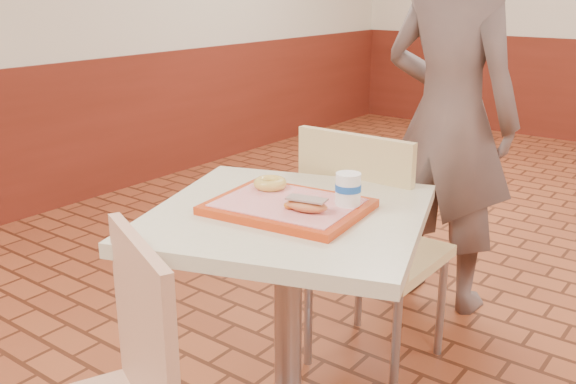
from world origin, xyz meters
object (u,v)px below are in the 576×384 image
Objects in this scene: customer at (449,119)px; ring_donut at (270,183)px; main_table at (288,293)px; serving_tray at (288,206)px; paper_cup at (348,189)px; chair_main_back at (368,241)px; long_john_donut at (306,205)px.

ring_donut is (-0.07, -1.25, -0.02)m from customer.
main_table is at bearing 95.58° from customer.
serving_tray is at bearing -30.12° from ring_donut.
customer reaches higher than serving_tray.
serving_tray is 4.64× the size of paper_cup.
chair_main_back is 0.62m from paper_cup.
long_john_donut is (0.12, -0.59, 0.34)m from chair_main_back.
paper_cup reaches higher than ring_donut.
chair_main_back is at bearing 111.72° from paper_cup.
ring_donut is (-0.13, 0.08, 0.03)m from serving_tray.
long_john_donut is at bearing -26.63° from ring_donut.
main_table is 5.98× the size of long_john_donut.
serving_tray is at bearing 92.77° from chair_main_back.
chair_main_back is 0.85m from customer.
long_john_donut is at bearing -117.72° from paper_cup.
chair_main_back is 0.63m from serving_tray.
paper_cup reaches higher than main_table.
long_john_donut is (0.15, -1.36, -0.01)m from customer.
ring_donut is 0.29m from paper_cup.
paper_cup is at bearing 2.89° from ring_donut.
serving_tray is at bearing -150.23° from paper_cup.
main_table is 0.29m from serving_tray.
chair_main_back is at bearing 95.57° from customer.
main_table is 0.55m from chair_main_back.
customer is at bearing -87.25° from chair_main_back.
paper_cup is at bearing 111.73° from chair_main_back.
ring_donut reaches higher than main_table.
customer reaches higher than chair_main_back.
paper_cup is at bearing 29.77° from main_table.
serving_tray is 0.10m from long_john_donut.
chair_main_back is at bearing 92.75° from serving_tray.
serving_tray is at bearing 158.75° from long_john_donut.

